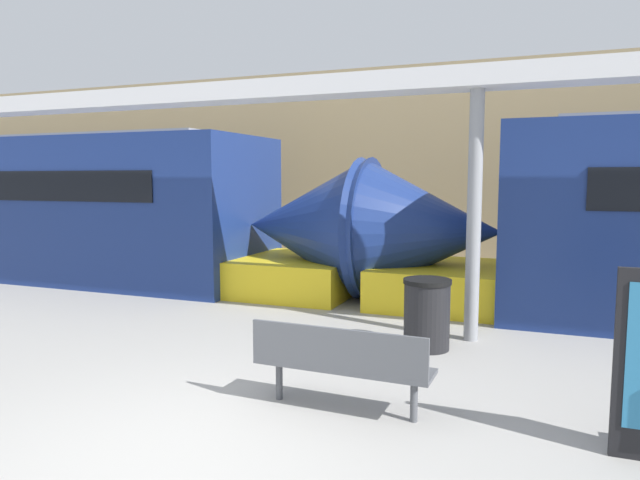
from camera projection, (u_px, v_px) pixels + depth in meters
ground_plane at (173, 459)px, 4.55m from camera, size 60.00×60.00×0.00m
station_wall at (426, 168)px, 14.01m from camera, size 56.00×0.20×5.00m
bench_near at (340, 361)px, 5.41m from camera, size 1.75×0.50×0.86m
trash_bin at (427, 314)px, 7.48m from camera, size 0.63×0.63×0.93m
support_column_near at (474, 217)px, 7.76m from camera, size 0.20×0.20×3.43m
canopy_beam at (478, 78)px, 7.56m from camera, size 28.00×0.60×0.28m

